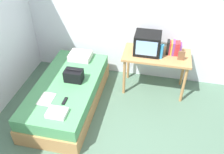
{
  "coord_description": "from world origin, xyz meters",
  "views": [
    {
      "loc": [
        0.53,
        -2.1,
        3.03
      ],
      "look_at": [
        -0.13,
        0.99,
        0.59
      ],
      "focal_mm": 38.99,
      "sensor_mm": 36.0,
      "label": 1
    }
  ],
  "objects": [
    {
      "name": "tv",
      "position": [
        0.36,
        1.58,
        0.95
      ],
      "size": [
        0.44,
        0.39,
        0.36
      ],
      "color": "black",
      "rests_on": "desk"
    },
    {
      "name": "magazine",
      "position": [
        -1.03,
        0.36,
        0.49
      ],
      "size": [
        0.21,
        0.29,
        0.01
      ],
      "primitive_type": "cube",
      "color": "white",
      "rests_on": "bed"
    },
    {
      "name": "folded_towel",
      "position": [
        -0.74,
        0.1,
        0.52
      ],
      "size": [
        0.28,
        0.22,
        0.06
      ],
      "primitive_type": "cube",
      "color": "white",
      "rests_on": "bed"
    },
    {
      "name": "water_bottle",
      "position": [
        0.61,
        1.44,
        0.9
      ],
      "size": [
        0.07,
        0.07,
        0.26
      ],
      "primitive_type": "cylinder",
      "color": "#3399DB",
      "rests_on": "desk"
    },
    {
      "name": "bed",
      "position": [
        -0.87,
        0.8,
        0.24
      ],
      "size": [
        1.0,
        2.0,
        0.49
      ],
      "color": "#B27F4C",
      "rests_on": "ground"
    },
    {
      "name": "wall_back",
      "position": [
        0.0,
        2.0,
        1.3
      ],
      "size": [
        5.2,
        0.1,
        2.6
      ],
      "primitive_type": "cube",
      "color": "silver",
      "rests_on": "ground"
    },
    {
      "name": "picture_frame",
      "position": [
        0.94,
        1.46,
        0.85
      ],
      "size": [
        0.11,
        0.02,
        0.16
      ],
      "primitive_type": "cube",
      "color": "brown",
      "rests_on": "desk"
    },
    {
      "name": "ground_plane",
      "position": [
        0.0,
        0.0,
        0.0
      ],
      "size": [
        8.0,
        8.0,
        0.0
      ],
      "primitive_type": "plane",
      "color": "#4C6B56"
    },
    {
      "name": "desk",
      "position": [
        0.54,
        1.55,
        0.67
      ],
      "size": [
        1.16,
        0.6,
        0.77
      ],
      "color": "#B27F4C",
      "rests_on": "ground"
    },
    {
      "name": "pillow",
      "position": [
        -0.87,
        1.56,
        0.54
      ],
      "size": [
        0.4,
        0.33,
        0.11
      ],
      "primitive_type": "cube",
      "color": "silver",
      "rests_on": "bed"
    },
    {
      "name": "remote_dark",
      "position": [
        -0.73,
        0.37,
        0.5
      ],
      "size": [
        0.04,
        0.16,
        0.02
      ],
      "primitive_type": "cube",
      "color": "black",
      "rests_on": "bed"
    },
    {
      "name": "handbag",
      "position": [
        -0.76,
        0.89,
        0.59
      ],
      "size": [
        0.3,
        0.2,
        0.22
      ],
      "color": "black",
      "rests_on": "bed"
    },
    {
      "name": "book_row",
      "position": [
        0.81,
        1.63,
        0.89
      ],
      "size": [
        0.25,
        0.17,
        0.24
      ],
      "color": "black",
      "rests_on": "desk"
    }
  ]
}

